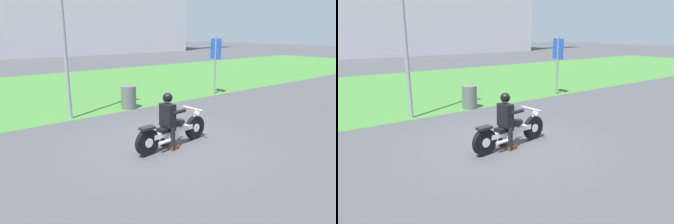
% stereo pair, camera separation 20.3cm
% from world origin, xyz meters
% --- Properties ---
extents(ground, '(120.00, 120.00, 0.00)m').
position_xyz_m(ground, '(0.00, 0.00, 0.00)').
color(ground, '#424247').
extents(grass_verge, '(60.00, 12.00, 0.01)m').
position_xyz_m(grass_verge, '(0.00, 9.53, 0.00)').
color(grass_verge, '#3D7533').
rests_on(grass_verge, ground).
extents(motorcycle_lead, '(2.28, 0.66, 0.88)m').
position_xyz_m(motorcycle_lead, '(-0.01, -0.21, 0.39)').
color(motorcycle_lead, black).
rests_on(motorcycle_lead, ground).
extents(rider_lead, '(0.58, 0.50, 1.40)m').
position_xyz_m(rider_lead, '(-0.18, -0.23, 0.81)').
color(rider_lead, black).
rests_on(rider_lead, ground).
extents(streetlight_pole, '(0.96, 0.20, 5.65)m').
position_xyz_m(streetlight_pole, '(-1.05, 3.81, 3.54)').
color(streetlight_pole, gray).
rests_on(streetlight_pole, ground).
extents(trash_can, '(0.55, 0.55, 0.85)m').
position_xyz_m(trash_can, '(1.05, 3.82, 0.43)').
color(trash_can, '#595E5B').
rests_on(trash_can, ground).
extents(sign_banner, '(0.08, 0.60, 2.60)m').
position_xyz_m(sign_banner, '(5.56, 3.81, 1.72)').
color(sign_banner, gray).
rests_on(sign_banner, ground).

